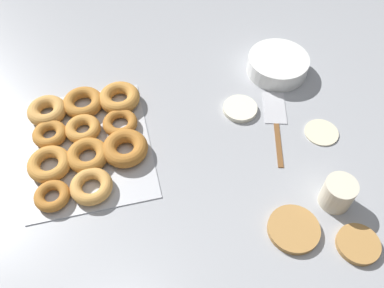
# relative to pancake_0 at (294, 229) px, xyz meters

# --- Properties ---
(ground_plane) EXTENTS (3.00, 3.00, 0.00)m
(ground_plane) POSITION_rel_pancake_0_xyz_m (-0.18, -0.04, -0.01)
(ground_plane) COLOR #9EA0A5
(pancake_0) EXTENTS (0.12, 0.12, 0.01)m
(pancake_0) POSITION_rel_pancake_0_xyz_m (0.00, 0.00, 0.00)
(pancake_0) COLOR #B27F42
(pancake_0) RESTS_ON ground_plane
(pancake_1) EXTENTS (0.09, 0.09, 0.01)m
(pancake_1) POSITION_rel_pancake_0_xyz_m (-0.25, 0.18, -0.00)
(pancake_1) COLOR beige
(pancake_1) RESTS_ON ground_plane
(pancake_2) EXTENTS (0.10, 0.10, 0.01)m
(pancake_2) POSITION_rel_pancake_0_xyz_m (-0.37, -0.01, -0.00)
(pancake_2) COLOR silver
(pancake_2) RESTS_ON ground_plane
(pancake_3) EXTENTS (0.10, 0.10, 0.01)m
(pancake_3) POSITION_rel_pancake_0_xyz_m (0.07, 0.12, -0.00)
(pancake_3) COLOR #B27F42
(pancake_3) RESTS_ON ground_plane
(donut_tray) EXTENTS (0.39, 0.32, 0.04)m
(donut_tray) POSITION_rel_pancake_0_xyz_m (-0.36, -0.43, 0.01)
(donut_tray) COLOR silver
(donut_tray) RESTS_ON ground_plane
(batter_bowl) EXTENTS (0.18, 0.18, 0.05)m
(batter_bowl) POSITION_rel_pancake_0_xyz_m (-0.50, 0.15, 0.02)
(batter_bowl) COLOR white
(batter_bowl) RESTS_ON ground_plane
(paper_cup) EXTENTS (0.07, 0.07, 0.08)m
(paper_cup) POSITION_rel_pancake_0_xyz_m (-0.05, 0.12, 0.03)
(paper_cup) COLOR beige
(paper_cup) RESTS_ON ground_plane
(spatula) EXTENTS (0.26, 0.11, 0.01)m
(spatula) POSITION_rel_pancake_0_xyz_m (-0.33, 0.08, -0.00)
(spatula) COLOR brown
(spatula) RESTS_ON ground_plane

